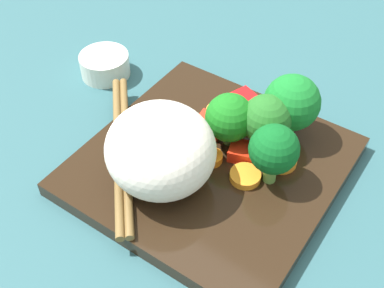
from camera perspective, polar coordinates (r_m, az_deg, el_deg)
ground_plane at (r=49.12cm, az=2.13°, el=-3.91°), size 110.00×110.00×2.00cm
square_plate at (r=47.79cm, az=2.18°, el=-2.52°), size 24.01×24.01×1.55cm
rice_mound at (r=42.93cm, az=-3.65°, el=-0.65°), size 13.48×13.34×7.63cm
broccoli_floret_0 at (r=46.43cm, az=4.71°, el=2.85°), size 4.68×4.68×5.85cm
broccoli_floret_1 at (r=46.45cm, az=8.56°, el=2.78°), size 4.76×4.76×6.11cm
broccoli_floret_2 at (r=48.03cm, az=11.43°, el=4.61°), size 5.49×5.49×6.98cm
broccoli_floret_3 at (r=43.52cm, az=9.43°, el=-0.69°), size 4.51×4.51×6.11cm
carrot_slice_0 at (r=45.59cm, az=6.10°, el=-3.77°), size 3.98×3.98×0.70cm
carrot_slice_1 at (r=46.87cm, az=2.25°, el=-1.68°), size 2.78×2.78×0.75cm
carrot_slice_2 at (r=51.59cm, az=3.20°, el=3.68°), size 2.99×2.99×0.79cm
carrot_slice_3 at (r=47.41cm, az=10.22°, el=-1.85°), size 4.02×4.02×0.78cm
carrot_slice_4 at (r=50.93cm, az=6.75°, el=2.68°), size 4.34×4.34×0.73cm
pepper_chunk_0 at (r=48.93cm, az=2.06°, el=2.15°), size 2.56×2.19×2.33cm
pepper_chunk_1 at (r=47.30cm, az=5.79°, el=-0.92°), size 3.05×2.95×1.27cm
pepper_chunk_2 at (r=51.74cm, az=5.80°, el=4.67°), size 2.94×3.15×2.21cm
pepper_chunk_3 at (r=51.72cm, az=9.62°, el=3.64°), size 3.70×3.44×1.49cm
chopstick_pair at (r=48.22cm, az=-8.09°, el=-0.48°), size 15.68×16.16×0.80cm
sauce_cup at (r=59.84cm, az=-10.03°, el=8.98°), size 5.78×5.78×2.69cm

